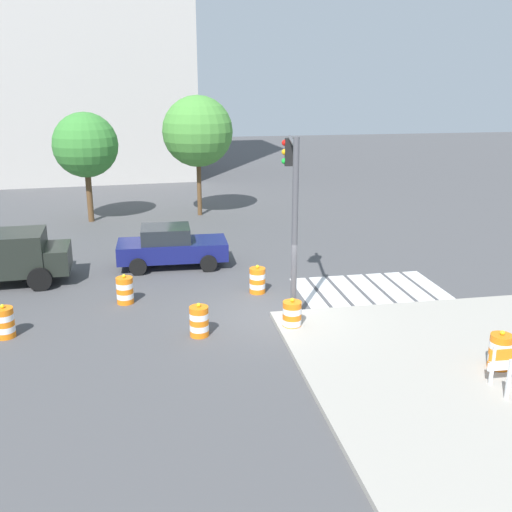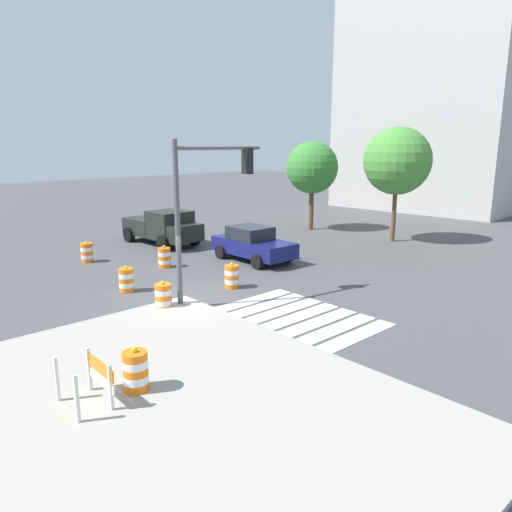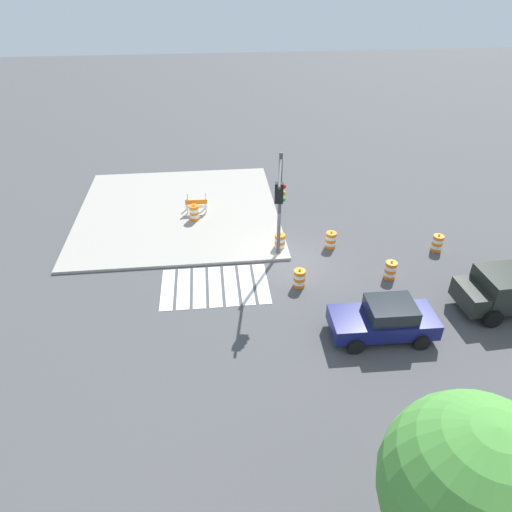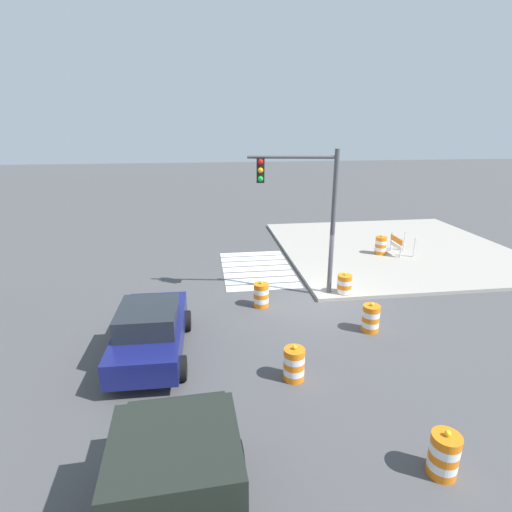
{
  "view_description": "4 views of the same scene",
  "coord_description": "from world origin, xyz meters",
  "views": [
    {
      "loc": [
        -3.56,
        -17.03,
        7.22
      ],
      "look_at": [
        -0.14,
        1.69,
        1.5
      ],
      "focal_mm": 41.52,
      "sensor_mm": 36.0,
      "label": 1
    },
    {
      "loc": [
        14.1,
        -9.48,
        5.53
      ],
      "look_at": [
        0.57,
        2.96,
        1.25
      ],
      "focal_mm": 34.22,
      "sensor_mm": 36.0,
      "label": 2
    },
    {
      "loc": [
        3.94,
        19.55,
        13.35
      ],
      "look_at": [
        1.93,
        0.95,
        1.04
      ],
      "focal_mm": 32.37,
      "sensor_mm": 36.0,
      "label": 3
    },
    {
      "loc": [
        -13.34,
        4.23,
        6.45
      ],
      "look_at": [
        1.24,
        2.22,
        1.57
      ],
      "focal_mm": 27.85,
      "sensor_mm": 36.0,
      "label": 4
    }
  ],
  "objects": [
    {
      "name": "traffic_barrel_median_far",
      "position": [
        -7.89,
        -0.15,
        0.45
      ],
      "size": [
        0.56,
        0.56,
        1.02
      ],
      "color": "orange",
      "rests_on": "ground"
    },
    {
      "name": "traffic_barrel_median_near",
      "position": [
        0.43,
        -1.16,
        0.45
      ],
      "size": [
        0.56,
        0.56,
        1.02
      ],
      "color": "orange",
      "rests_on": "ground"
    },
    {
      "name": "ground_plane",
      "position": [
        0.0,
        0.0,
        0.0
      ],
      "size": [
        120.0,
        120.0,
        0.0
      ],
      "primitive_type": "plane",
      "color": "#474749"
    },
    {
      "name": "traffic_barrel_on_sidewalk",
      "position": [
        4.98,
        -4.72,
        0.6
      ],
      "size": [
        0.56,
        0.56,
        1.02
      ],
      "color": "orange",
      "rests_on": "sidewalk_corner"
    },
    {
      "name": "street_tree_streetside_near",
      "position": [
        -6.64,
        14.45,
        3.97
      ],
      "size": [
        3.3,
        3.3,
        5.63
      ],
      "color": "brown",
      "rests_on": "ground"
    },
    {
      "name": "pickup_truck",
      "position": [
        -8.94,
        4.79,
        0.97
      ],
      "size": [
        5.23,
        2.52,
        1.92
      ],
      "color": "black",
      "rests_on": "ground"
    },
    {
      "name": "traffic_barrel_far_curb",
      "position": [
        0.0,
        2.2,
        0.45
      ],
      "size": [
        0.56,
        0.56,
        1.02
      ],
      "color": "orange",
      "rests_on": "ground"
    },
    {
      "name": "traffic_light_pole",
      "position": [
        0.79,
        0.52,
        3.91
      ],
      "size": [
        0.77,
        3.25,
        5.5
      ],
      "color": "#4C4C51",
      "rests_on": "sidewalk_corner"
    },
    {
      "name": "traffic_barrel_near_corner",
      "position": [
        -2.33,
        -1.06,
        0.45
      ],
      "size": [
        0.56,
        0.56,
        1.02
      ],
      "color": "orange",
      "rests_on": "ground"
    },
    {
      "name": "sports_car",
      "position": [
        -2.83,
        5.86,
        0.81
      ],
      "size": [
        4.34,
        2.21,
        1.63
      ],
      "color": "navy",
      "rests_on": "ground"
    },
    {
      "name": "traffic_barrel_crosswalk_end",
      "position": [
        -4.53,
        2.0,
        0.45
      ],
      "size": [
        0.56,
        0.56,
        1.02
      ],
      "color": "orange",
      "rests_on": "ground"
    },
    {
      "name": "crosswalk_stripes",
      "position": [
        4.0,
        1.8,
        0.01
      ],
      "size": [
        5.1,
        3.2,
        0.02
      ],
      "color": "silver",
      "rests_on": "ground"
    },
    {
      "name": "street_tree_streetside_mid",
      "position": [
        -0.87,
        14.94,
        4.53
      ],
      "size": [
        3.75,
        3.75,
        6.41
      ],
      "color": "brown",
      "rests_on": "ground"
    }
  ]
}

